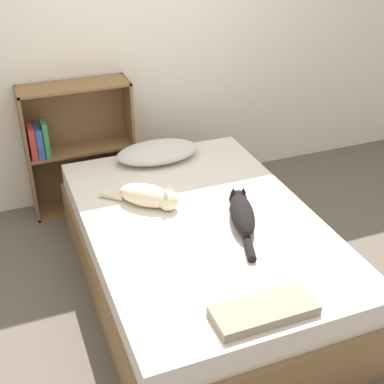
{
  "coord_description": "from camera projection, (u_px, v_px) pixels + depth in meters",
  "views": [
    {
      "loc": [
        -1.01,
        -2.44,
        2.25
      ],
      "look_at": [
        0.0,
        0.15,
        0.61
      ],
      "focal_mm": 50.0,
      "sensor_mm": 36.0,
      "label": 1
    }
  ],
  "objects": [
    {
      "name": "ground_plane",
      "position": [
        201.0,
        285.0,
        3.41
      ],
      "size": [
        8.0,
        8.0,
        0.0
      ],
      "primitive_type": "plane",
      "color": "brown"
    },
    {
      "name": "wall_back",
      "position": [
        130.0,
        36.0,
        3.91
      ],
      "size": [
        8.0,
        0.06,
        2.5
      ],
      "color": "silver",
      "rests_on": "ground_plane"
    },
    {
      "name": "bed",
      "position": [
        201.0,
        254.0,
        3.29
      ],
      "size": [
        1.36,
        2.05,
        0.51
      ],
      "color": "brown",
      "rests_on": "ground_plane"
    },
    {
      "name": "pillow",
      "position": [
        158.0,
        152.0,
        3.79
      ],
      "size": [
        0.59,
        0.34,
        0.12
      ],
      "color": "beige",
      "rests_on": "bed"
    },
    {
      "name": "cat_light",
      "position": [
        149.0,
        196.0,
        3.25
      ],
      "size": [
        0.43,
        0.39,
        0.15
      ],
      "rotation": [
        0.0,
        0.0,
        5.57
      ],
      "color": "beige",
      "rests_on": "bed"
    },
    {
      "name": "cat_dark",
      "position": [
        242.0,
        213.0,
        3.1
      ],
      "size": [
        0.26,
        0.59,
        0.14
      ],
      "rotation": [
        0.0,
        0.0,
        1.26
      ],
      "color": "black",
      "rests_on": "bed"
    },
    {
      "name": "bookshelf",
      "position": [
        75.0,
        145.0,
        4.02
      ],
      "size": [
        0.79,
        0.26,
        0.99
      ],
      "color": "brown",
      "rests_on": "ground_plane"
    },
    {
      "name": "blanket_fold",
      "position": [
        264.0,
        310.0,
        2.45
      ],
      "size": [
        0.49,
        0.2,
        0.05
      ],
      "color": "gray",
      "rests_on": "bed"
    }
  ]
}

